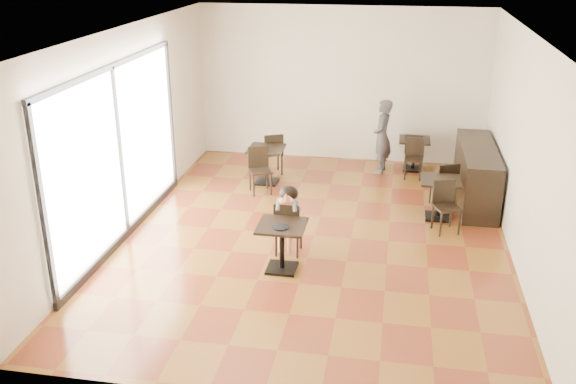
% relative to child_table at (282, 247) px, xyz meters
% --- Properties ---
extents(floor, '(6.00, 8.00, 0.01)m').
position_rel_child_table_xyz_m(floor, '(0.31, 1.20, -0.35)').
color(floor, brown).
rests_on(floor, ground).
extents(ceiling, '(6.00, 8.00, 0.01)m').
position_rel_child_table_xyz_m(ceiling, '(0.31, 1.20, 2.85)').
color(ceiling, white).
rests_on(ceiling, floor).
extents(wall_back, '(6.00, 0.01, 3.20)m').
position_rel_child_table_xyz_m(wall_back, '(0.31, 5.20, 1.25)').
color(wall_back, beige).
rests_on(wall_back, floor).
extents(wall_front, '(6.00, 0.01, 3.20)m').
position_rel_child_table_xyz_m(wall_front, '(0.31, -2.80, 1.25)').
color(wall_front, beige).
rests_on(wall_front, floor).
extents(wall_left, '(0.01, 8.00, 3.20)m').
position_rel_child_table_xyz_m(wall_left, '(-2.69, 1.20, 1.25)').
color(wall_left, beige).
rests_on(wall_left, floor).
extents(wall_right, '(0.01, 8.00, 3.20)m').
position_rel_child_table_xyz_m(wall_right, '(3.31, 1.20, 1.25)').
color(wall_right, beige).
rests_on(wall_right, floor).
extents(storefront_window, '(0.04, 4.50, 2.60)m').
position_rel_child_table_xyz_m(storefront_window, '(-2.66, 0.70, 1.05)').
color(storefront_window, white).
rests_on(storefront_window, floor).
extents(child_table, '(0.67, 0.67, 0.70)m').
position_rel_child_table_xyz_m(child_table, '(0.00, 0.00, 0.00)').
color(child_table, black).
rests_on(child_table, floor).
extents(child_chair, '(0.38, 0.38, 0.85)m').
position_rel_child_table_xyz_m(child_chair, '(0.00, 0.55, 0.07)').
color(child_chair, black).
rests_on(child_chair, floor).
extents(child, '(0.38, 0.53, 1.07)m').
position_rel_child_table_xyz_m(child, '(0.00, 0.55, 0.18)').
color(child, slate).
rests_on(child, child_chair).
extents(plate, '(0.24, 0.24, 0.01)m').
position_rel_child_table_xyz_m(plate, '(0.00, -0.10, 0.36)').
color(plate, black).
rests_on(plate, child_table).
extents(pizza_slice, '(0.25, 0.19, 0.06)m').
position_rel_child_table_xyz_m(pizza_slice, '(0.00, 0.36, 0.57)').
color(pizza_slice, tan).
rests_on(pizza_slice, child).
extents(adult_patron, '(0.40, 0.57, 1.49)m').
position_rel_child_table_xyz_m(adult_patron, '(1.22, 4.44, 0.40)').
color(adult_patron, '#3C3C41').
rests_on(adult_patron, floor).
extents(cafe_table_mid, '(0.85, 0.85, 0.70)m').
position_rel_child_table_xyz_m(cafe_table_mid, '(2.28, 2.27, -0.00)').
color(cafe_table_mid, black).
rests_on(cafe_table_mid, floor).
extents(cafe_table_left, '(0.89, 0.89, 0.71)m').
position_rel_child_table_xyz_m(cafe_table_left, '(-0.94, 3.43, 0.00)').
color(cafe_table_left, black).
rests_on(cafe_table_left, floor).
extents(cafe_table_back, '(0.66, 0.66, 0.65)m').
position_rel_child_table_xyz_m(cafe_table_back, '(1.87, 4.70, -0.03)').
color(cafe_table_back, black).
rests_on(cafe_table_back, floor).
extents(chair_mid_a, '(0.49, 0.49, 0.84)m').
position_rel_child_table_xyz_m(chair_mid_a, '(2.37, 2.82, 0.07)').
color(chair_mid_a, black).
rests_on(chair_mid_a, floor).
extents(chair_mid_b, '(0.49, 0.49, 0.84)m').
position_rel_child_table_xyz_m(chair_mid_b, '(2.37, 1.72, 0.07)').
color(chair_mid_b, black).
rests_on(chair_mid_b, floor).
extents(chair_left_a, '(0.51, 0.51, 0.85)m').
position_rel_child_table_xyz_m(chair_left_a, '(-0.94, 3.98, 0.07)').
color(chair_left_a, black).
rests_on(chair_left_a, floor).
extents(chair_left_b, '(0.51, 0.51, 0.85)m').
position_rel_child_table_xyz_m(chair_left_b, '(-0.94, 2.88, 0.07)').
color(chair_left_b, black).
rests_on(chair_left_b, floor).
extents(chair_back_a, '(0.38, 0.38, 0.78)m').
position_rel_child_table_xyz_m(chair_back_a, '(1.87, 4.70, 0.04)').
color(chair_back_a, black).
rests_on(chair_back_a, floor).
extents(chair_back_b, '(0.38, 0.38, 0.78)m').
position_rel_child_table_xyz_m(chair_back_b, '(1.87, 4.19, 0.04)').
color(chair_back_b, black).
rests_on(chair_back_b, floor).
extents(service_counter, '(0.60, 2.40, 1.00)m').
position_rel_child_table_xyz_m(service_counter, '(2.96, 3.20, 0.15)').
color(service_counter, black).
rests_on(service_counter, floor).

